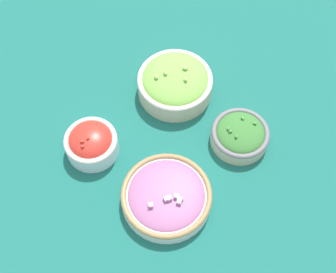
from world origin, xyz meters
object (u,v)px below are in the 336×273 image
(bowl_cherry_tomatoes, at_px, (91,143))
(bowl_red_onion, at_px, (166,196))
(bowl_broccoli, at_px, (240,135))
(bowl_lettuce, at_px, (175,83))

(bowl_cherry_tomatoes, bearing_deg, bowl_red_onion, 71.69)
(bowl_broccoli, bearing_deg, bowl_lettuce, -114.88)
(bowl_red_onion, relative_size, bowl_lettuce, 1.08)
(bowl_broccoli, xyz_separation_m, bowl_cherry_tomatoes, (0.12, -0.30, 0.01))
(bowl_red_onion, distance_m, bowl_cherry_tomatoes, 0.20)
(bowl_lettuce, xyz_separation_m, bowl_broccoli, (0.08, 0.18, -0.01))
(bowl_broccoli, bearing_deg, bowl_red_onion, -30.23)
(bowl_broccoli, bearing_deg, bowl_cherry_tomatoes, -67.65)
(bowl_red_onion, xyz_separation_m, bowl_lettuce, (-0.27, -0.07, 0.01))
(bowl_red_onion, height_order, bowl_lettuce, bowl_lettuce)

